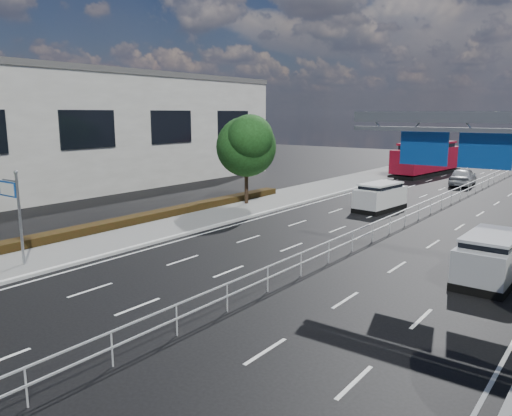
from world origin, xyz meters
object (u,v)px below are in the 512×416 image
Objects in this scene: red_bus at (427,158)px; overhead_gantry at (506,144)px; toilet_sign at (13,201)px; silver_minivan at (491,258)px; white_minivan at (380,197)px; near_car_silver at (463,177)px; near_car_dark at (461,159)px.

overhead_gantry is at bearing -61.32° from red_bus.
toilet_sign is 0.42× the size of overhead_gantry.
toilet_sign is 20.51m from silver_minivan.
overhead_gantry is 0.83× the size of red_bus.
white_minivan is 0.38× the size of red_bus.
red_bus is at bearing 113.17° from silver_minivan.
silver_minivan is (8.42, -27.73, 0.11)m from near_car_silver.
toilet_sign is 0.35× the size of red_bus.
toilet_sign is 0.93× the size of white_minivan.
silver_minivan reaches higher than near_car_dark.
silver_minivan is at bearing 98.56° from near_car_dark.
red_bus is at bearing 82.76° from near_car_dark.
red_bus is at bearing 106.63° from white_minivan.
overhead_gantry is (17.69, 10.05, 2.66)m from toilet_sign.
white_minivan is at bearing 79.12° from near_car_silver.
near_car_dark is (-5.69, 20.72, -0.09)m from near_car_silver.
white_minivan reaches higher than near_car_silver.
near_car_dark is 50.47m from silver_minivan.
near_car_dark is at bearing 86.76° from toilet_sign.
overhead_gantry is at bearing -65.29° from silver_minivan.
overhead_gantry is 2.16× the size of silver_minivan.
overhead_gantry is at bearing 29.60° from toilet_sign.
toilet_sign is 44.87m from red_bus.
toilet_sign reaches higher than near_car_dark.
near_car_dark is at bearing 106.32° from overhead_gantry.
red_bus is at bearing 112.33° from overhead_gantry.
near_car_silver is 28.98m from silver_minivan.
near_car_silver is (1.32, 16.23, -0.10)m from white_minivan.
silver_minivan is (17.45, 10.59, -1.98)m from toilet_sign.
overhead_gantry reaches higher than red_bus.
near_car_silver is at bearing 76.73° from toilet_sign.
white_minivan is 16.28m from near_car_silver.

